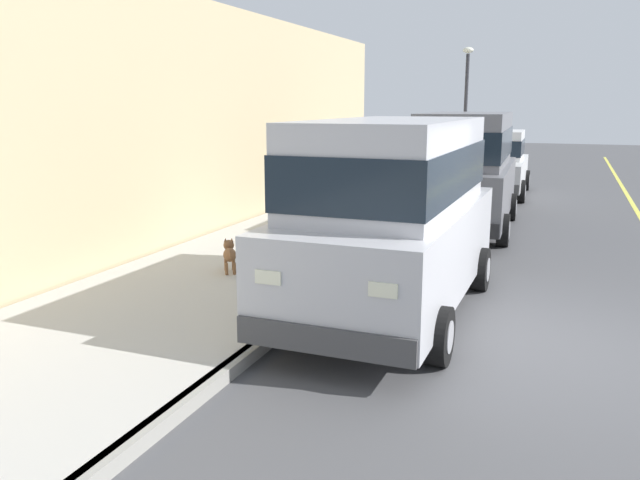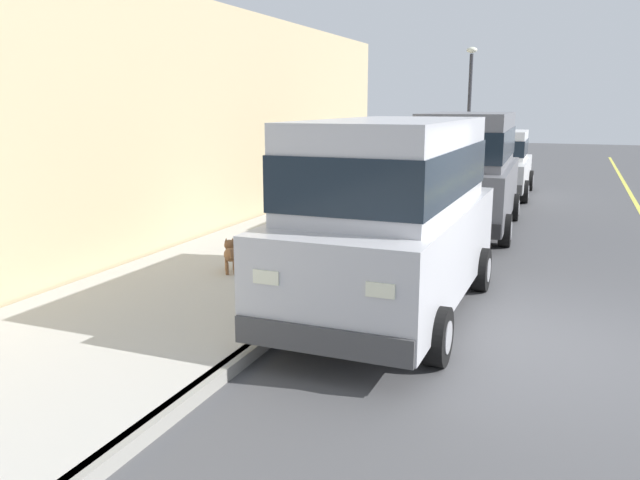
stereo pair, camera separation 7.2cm
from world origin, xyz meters
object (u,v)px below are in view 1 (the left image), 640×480
Objects in this scene: street_lamp at (466,98)px; car_silver_van at (393,208)px; car_grey_van at (465,166)px; dog_brown at (230,253)px; car_white_sedan at (494,162)px.

car_silver_van is at bearing -84.76° from street_lamp.
dog_brown is (-2.74, -5.49, -0.97)m from car_grey_van.
car_white_sedan is at bearing 90.12° from car_grey_van.
car_grey_van is 6.22m from dog_brown.
street_lamp is at bearing 98.88° from car_grey_van.
street_lamp reaches higher than car_silver_van.
car_white_sedan is at bearing 90.11° from car_silver_van.
dog_brown is 14.30m from street_lamp.
street_lamp is at bearing 116.28° from car_white_sedan.
car_silver_van and car_grey_van have the same top height.
car_silver_van reaches higher than dog_brown.
dog_brown is (-2.76, 0.63, -0.97)m from car_silver_van.
street_lamp is (1.41, 14.01, 2.48)m from dog_brown.
car_white_sedan is (-0.01, 5.85, -0.41)m from car_grey_van.
car_silver_van is at bearing -12.81° from dog_brown.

